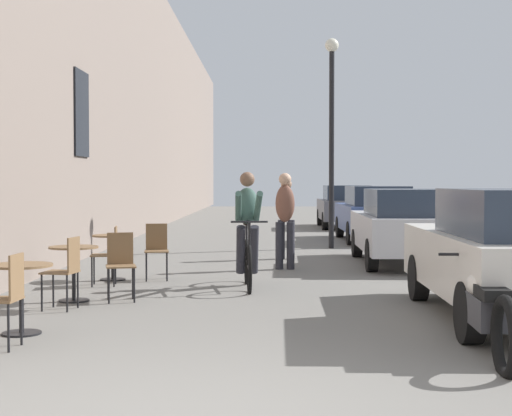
% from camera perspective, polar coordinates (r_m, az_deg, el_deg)
% --- Properties ---
extents(building_facade_left, '(0.54, 68.00, 8.25)m').
position_cam_1_polar(building_facade_left, '(19.51, -11.01, 9.45)').
color(building_facade_left, gray).
rests_on(building_facade_left, ground_plane).
extents(cafe_table_near, '(0.64, 0.64, 0.72)m').
position_cam_1_polar(cafe_table_near, '(8.33, -16.86, -5.33)').
color(cafe_table_near, black).
rests_on(cafe_table_near, ground_plane).
extents(cafe_chair_near_toward_street, '(0.40, 0.40, 0.89)m').
position_cam_1_polar(cafe_chair_near_toward_street, '(7.66, -17.90, -6.01)').
color(cafe_chair_near_toward_street, black).
rests_on(cafe_chair_near_toward_street, ground_plane).
extents(cafe_table_mid, '(0.64, 0.64, 0.72)m').
position_cam_1_polar(cafe_table_mid, '(10.42, -13.25, -3.85)').
color(cafe_table_mid, black).
rests_on(cafe_table_mid, ground_plane).
extents(cafe_chair_mid_toward_street, '(0.46, 0.46, 0.89)m').
position_cam_1_polar(cafe_chair_mid_toward_street, '(10.37, -9.91, -3.88)').
color(cafe_chair_mid_toward_street, black).
rests_on(cafe_chair_mid_toward_street, ground_plane).
extents(cafe_chair_mid_toward_wall, '(0.43, 0.43, 0.89)m').
position_cam_1_polar(cafe_chair_mid_toward_wall, '(9.75, -13.80, -4.28)').
color(cafe_chair_mid_toward_wall, black).
rests_on(cafe_chair_mid_toward_wall, ground_plane).
extents(cafe_table_far, '(0.64, 0.64, 0.72)m').
position_cam_1_polar(cafe_table_far, '(12.53, -10.49, -2.86)').
color(cafe_table_far, black).
rests_on(cafe_table_far, ground_plane).
extents(cafe_chair_far_toward_street, '(0.43, 0.43, 0.89)m').
position_cam_1_polar(cafe_chair_far_toward_street, '(12.49, -7.31, -2.88)').
color(cafe_chair_far_toward_street, black).
rests_on(cafe_chair_far_toward_street, ground_plane).
extents(cafe_chair_far_toward_wall, '(0.42, 0.42, 0.89)m').
position_cam_1_polar(cafe_chair_far_toward_wall, '(11.88, -10.75, -3.14)').
color(cafe_chair_far_toward_wall, black).
rests_on(cafe_chair_far_toward_wall, ground_plane).
extents(cyclist_on_bicycle, '(0.52, 1.76, 1.74)m').
position_cam_1_polar(cyclist_on_bicycle, '(11.49, -0.63, -1.82)').
color(cyclist_on_bicycle, black).
rests_on(cyclist_on_bicycle, ground_plane).
extents(pedestrian_near, '(0.34, 0.25, 1.72)m').
position_cam_1_polar(pedestrian_near, '(13.81, 2.14, -0.52)').
color(pedestrian_near, '#26262D').
rests_on(pedestrian_near, ground_plane).
extents(pedestrian_mid, '(0.36, 0.27, 1.62)m').
position_cam_1_polar(pedestrian_mid, '(15.68, 2.24, -0.43)').
color(pedestrian_mid, '#26262D').
rests_on(pedestrian_mid, ground_plane).
extents(street_lamp, '(0.32, 0.32, 4.90)m').
position_cam_1_polar(street_lamp, '(18.31, 5.58, 6.78)').
color(street_lamp, black).
rests_on(street_lamp, ground_plane).
extents(parked_car_second, '(1.76, 4.04, 1.43)m').
position_cam_1_polar(parked_car_second, '(14.88, 10.87, -1.26)').
color(parked_car_second, '#B7B7BC').
rests_on(parked_car_second, ground_plane).
extents(parked_car_third, '(1.76, 4.09, 1.45)m').
position_cam_1_polar(parked_car_third, '(20.54, 8.72, -0.34)').
color(parked_car_third, '#384C84').
rests_on(parked_car_third, ground_plane).
extents(parked_car_fourth, '(1.73, 4.05, 1.44)m').
position_cam_1_polar(parked_car_fourth, '(26.47, 6.56, 0.17)').
color(parked_car_fourth, '#595960').
rests_on(parked_car_fourth, ground_plane).
extents(parked_motorcycle, '(0.62, 2.15, 0.92)m').
position_cam_1_polar(parked_motorcycle, '(7.34, 16.49, -7.22)').
color(parked_motorcycle, black).
rests_on(parked_motorcycle, ground_plane).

